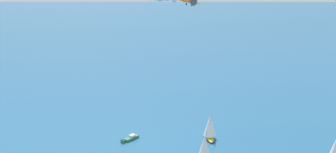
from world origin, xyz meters
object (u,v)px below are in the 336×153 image
object	(u,v)px
sailboat_trailing	(204,152)
biplane_lead	(189,1)
sailboat_ahead	(210,126)
motorboat_offshore	(129,139)

from	to	relation	value
sailboat_trailing	biplane_lead	distance (m)	49.36
sailboat_trailing	sailboat_ahead	distance (m)	24.41
biplane_lead	sailboat_ahead	bearing A→B (deg)	-90.94
sailboat_ahead	biplane_lead	xyz separation A→B (m)	(0.46, 28.31, 49.74)
motorboat_offshore	biplane_lead	world-z (taller)	biplane_lead
motorboat_offshore	sailboat_ahead	xyz separation A→B (m)	(-29.06, -12.26, 4.63)
sailboat_trailing	motorboat_offshore	bearing A→B (deg)	-19.49
sailboat_trailing	biplane_lead	size ratio (longest dim) A/B	2.00
motorboat_offshore	sailboat_trailing	size ratio (longest dim) A/B	0.62
motorboat_offshore	biplane_lead	distance (m)	63.50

